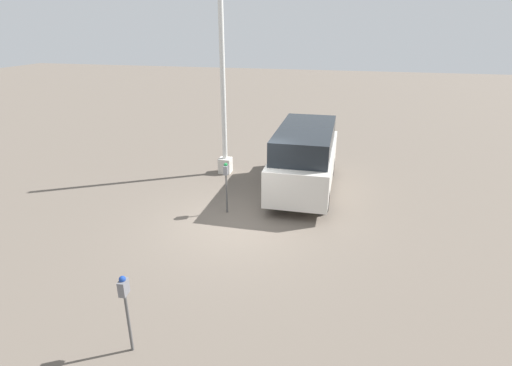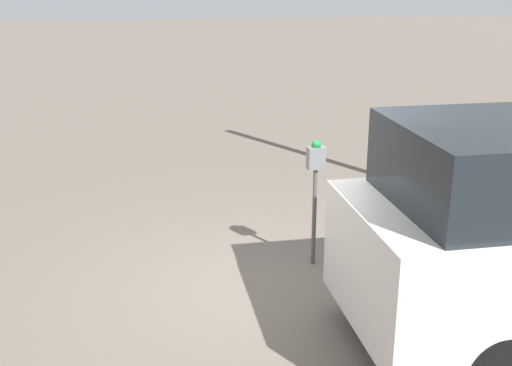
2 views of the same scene
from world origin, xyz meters
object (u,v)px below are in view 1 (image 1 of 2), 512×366
(parked_van, at_px, (305,157))
(parking_meter_near, at_px, (226,176))
(parking_meter_far, at_px, (125,297))
(lamp_post, at_px, (224,110))

(parked_van, bearing_deg, parking_meter_near, 138.62)
(parking_meter_far, bearing_deg, parking_meter_near, -5.47)
(parking_meter_far, height_order, parked_van, parked_van)
(parking_meter_far, bearing_deg, parked_van, -19.80)
(parking_meter_far, xyz_separation_m, parked_van, (7.70, -1.94, 0.05))
(parking_meter_far, relative_size, parked_van, 0.30)
(parking_meter_near, height_order, parked_van, parked_van)
(parking_meter_far, bearing_deg, lamp_post, 1.42)
(parking_meter_near, xyz_separation_m, parked_van, (2.25, -1.96, 0.02))
(parking_meter_near, relative_size, parking_meter_far, 1.03)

